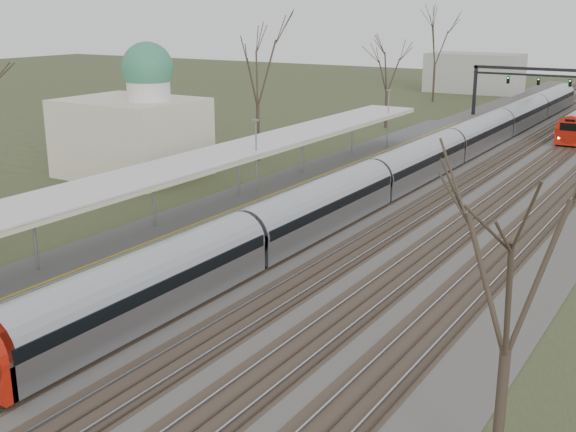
% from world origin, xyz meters
% --- Properties ---
extents(track_bed, '(24.00, 160.00, 0.22)m').
position_xyz_m(track_bed, '(0.26, 55.00, 0.06)').
color(track_bed, '#474442').
rests_on(track_bed, ground).
extents(platform, '(3.50, 69.00, 1.00)m').
position_xyz_m(platform, '(-9.05, 37.50, 0.50)').
color(platform, '#9E9B93').
rests_on(platform, ground).
extents(canopy, '(4.10, 50.00, 3.11)m').
position_xyz_m(canopy, '(-9.05, 32.99, 3.93)').
color(canopy, slate).
rests_on(canopy, platform).
extents(dome_building, '(10.00, 8.00, 10.30)m').
position_xyz_m(dome_building, '(-21.71, 38.00, 3.72)').
color(dome_building, beige).
rests_on(dome_building, ground).
extents(signal_gantry, '(21.00, 0.59, 6.08)m').
position_xyz_m(signal_gantry, '(0.29, 84.99, 4.91)').
color(signal_gantry, black).
rests_on(signal_gantry, ground).
extents(tree_west_far, '(5.50, 5.50, 11.33)m').
position_xyz_m(tree_west_far, '(-17.00, 48.00, 8.02)').
color(tree_west_far, '#2D231C').
rests_on(tree_west_far, ground).
extents(tree_east_near, '(4.50, 4.50, 9.27)m').
position_xyz_m(tree_east_near, '(13.00, 15.00, 6.55)').
color(tree_east_near, '#2D231C').
rests_on(tree_east_near, ground).
extents(train_near, '(2.62, 90.21, 3.05)m').
position_xyz_m(train_near, '(-2.50, 55.02, 1.48)').
color(train_near, '#989AA1').
rests_on(train_near, ground).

